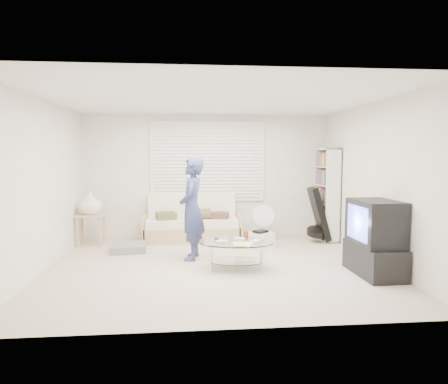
{
  "coord_description": "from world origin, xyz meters",
  "views": [
    {
      "loc": [
        -0.41,
        -5.95,
        1.69
      ],
      "look_at": [
        0.16,
        0.3,
        1.1
      ],
      "focal_mm": 32.0,
      "sensor_mm": 36.0,
      "label": 1
    }
  ],
  "objects": [
    {
      "name": "grey_floor_pillow",
      "position": [
        -1.45,
        1.05,
        0.07
      ],
      "size": [
        0.64,
        0.64,
        0.13
      ],
      "primitive_type": "cube",
      "rotation": [
        0.0,
        0.0,
        0.12
      ],
      "color": "slate",
      "rests_on": "ground"
    },
    {
      "name": "window_blinds",
      "position": [
        0.0,
        2.2,
        1.55
      ],
      "size": [
        2.32,
        0.08,
        1.62
      ],
      "color": "silver",
      "rests_on": "ground"
    },
    {
      "name": "guitar_case",
      "position": [
        2.1,
        1.46,
        0.47
      ],
      "size": [
        0.43,
        0.39,
        1.04
      ],
      "color": "black",
      "rests_on": "ground"
    },
    {
      "name": "tv_unit",
      "position": [
        2.2,
        -0.67,
        0.51
      ],
      "size": [
        0.56,
        0.99,
        1.06
      ],
      "color": "black",
      "rests_on": "ground"
    },
    {
      "name": "floor_fan",
      "position": [
        1.06,
        1.7,
        0.41
      ],
      "size": [
        0.43,
        0.29,
        0.71
      ],
      "color": "white",
      "rests_on": "ground"
    },
    {
      "name": "coffee_table",
      "position": [
        0.3,
        -0.21,
        0.33
      ],
      "size": [
        1.17,
        0.82,
        0.53
      ],
      "color": "silver",
      "rests_on": "ground"
    },
    {
      "name": "ground",
      "position": [
        0.0,
        0.0,
        0.0
      ],
      "size": [
        5.0,
        5.0,
        0.0
      ],
      "primitive_type": "plane",
      "color": "#BBA892",
      "rests_on": "ground"
    },
    {
      "name": "side_table",
      "position": [
        -2.22,
        1.62,
        0.75
      ],
      "size": [
        0.51,
        0.41,
        1.01
      ],
      "color": "tan",
      "rests_on": "ground"
    },
    {
      "name": "standing_person",
      "position": [
        -0.35,
        0.43,
        0.83
      ],
      "size": [
        0.48,
        0.65,
        1.65
      ],
      "primitive_type": "imported",
      "rotation": [
        0.0,
        0.0,
        -1.71
      ],
      "color": "navy",
      "rests_on": "ground"
    },
    {
      "name": "bookshelf",
      "position": [
        2.32,
        1.69,
        0.91
      ],
      "size": [
        0.29,
        0.76,
        1.81
      ],
      "color": "white",
      "rests_on": "ground"
    },
    {
      "name": "storage_bin",
      "position": [
        0.91,
        1.15,
        0.14
      ],
      "size": [
        0.5,
        0.4,
        0.31
      ],
      "color": "white",
      "rests_on": "ground"
    },
    {
      "name": "futon_sofa",
      "position": [
        -0.33,
        1.87,
        0.3
      ],
      "size": [
        1.89,
        0.76,
        0.92
      ],
      "color": "tan",
      "rests_on": "ground"
    },
    {
      "name": "room_shell",
      "position": [
        0.0,
        0.48,
        1.63
      ],
      "size": [
        5.02,
        4.52,
        2.51
      ],
      "color": "white",
      "rests_on": "ground"
    }
  ]
}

